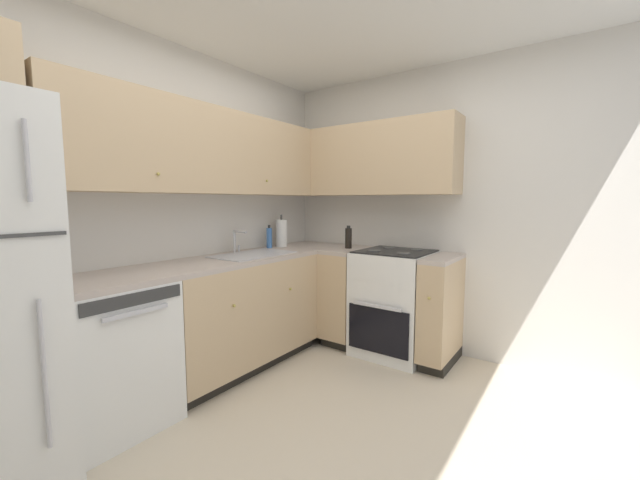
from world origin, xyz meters
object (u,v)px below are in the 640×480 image
dishwasher (112,355)px  paper_towel_roll (282,233)px  oil_bottle (348,238)px  oven_range (394,302)px  soap_bottle (269,238)px

dishwasher → paper_towel_roll: size_ratio=2.70×
paper_towel_roll → oil_bottle: 0.67m
oven_range → paper_towel_roll: (-0.28, 1.09, 0.59)m
paper_towel_roll → soap_bottle: bearing=172.6°
oven_range → dishwasher: bearing=155.3°
soap_bottle → oil_bottle: (0.42, -0.64, 0.00)m
oven_range → paper_towel_roll: size_ratio=3.27×
dishwasher → oil_bottle: 2.13m
soap_bottle → oil_bottle: soap_bottle is taller
dishwasher → oven_range: size_ratio=0.83×
soap_bottle → paper_towel_roll: paper_towel_roll is taller
soap_bottle → oil_bottle: size_ratio=1.02×
oven_range → soap_bottle: bearing=111.5°
oven_range → soap_bottle: (-0.44, 1.11, 0.55)m
soap_bottle → paper_towel_roll: bearing=-7.4°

